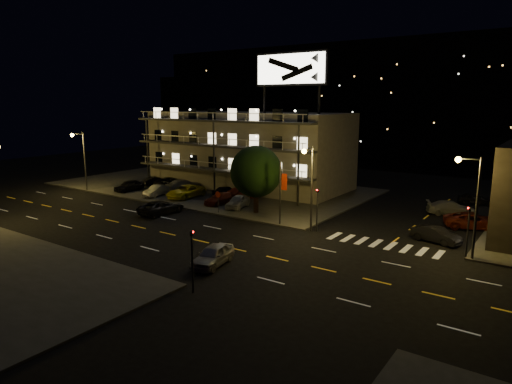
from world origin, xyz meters
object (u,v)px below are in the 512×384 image
Objects in this scene: lot_car_7 at (184,185)px; road_car_west at (161,207)px; lot_car_2 at (186,192)px; lot_car_4 at (238,201)px; road_car_east at (213,255)px; tree at (256,173)px; side_car_0 at (436,235)px.

lot_car_7 reaches higher than road_car_west.
lot_car_2 is 8.72m from lot_car_4.
road_car_west is at bearing -68.77° from lot_car_2.
lot_car_7 is 1.20× the size of road_car_east.
lot_car_2 is (-11.65, 1.37, -3.56)m from tree.
lot_car_4 reaches higher than road_car_east.
tree is at bearing 107.79° from side_car_0.
lot_car_2 is 1.25× the size of road_car_east.
lot_car_2 reaches higher than lot_car_4.
lot_car_7 reaches higher than lot_car_2.
road_car_east is at bearing -72.36° from lot_car_4.
road_car_west is (-27.13, -6.35, 0.05)m from side_car_0.
lot_car_7 is 1.26× the size of side_car_0.
lot_car_2 reaches higher than road_car_east.
lot_car_2 is at bearing 104.65° from side_car_0.
tree is 12.26m from lot_car_2.
lot_car_4 is at bearing 166.60° from tree.
road_car_west is (-8.40, -5.88, -3.74)m from tree.
lot_car_7 is (-12.08, 3.82, 0.06)m from lot_car_4.
road_car_west is at bearing 119.52° from side_car_0.
road_car_west is at bearing -145.01° from tree.
lot_car_4 is at bearing 173.62° from lot_car_7.
lot_car_7 is (-3.38, 3.15, 0.00)m from lot_car_2.
lot_car_4 is at bearing 105.74° from side_car_0.
lot_car_2 is 1.33× the size of lot_car_4.
lot_car_2 is at bearing 162.00° from lot_car_4.
lot_car_7 is 12.33m from road_car_west.
lot_car_7 is at bearing -54.97° from road_car_west.
tree is 19.11m from side_car_0.
side_car_0 is 27.86m from road_car_west.
road_car_west reaches higher than side_car_0.
lot_car_4 reaches higher than road_car_west.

